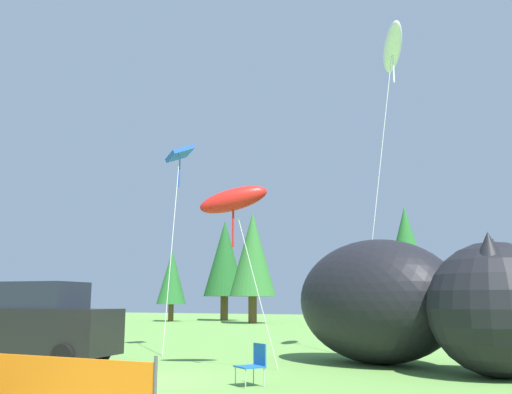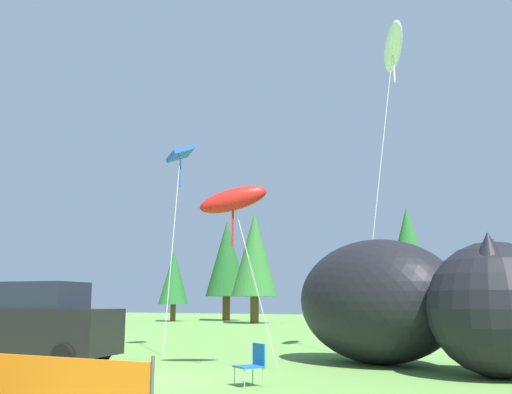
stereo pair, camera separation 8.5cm
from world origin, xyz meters
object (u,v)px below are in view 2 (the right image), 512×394
at_px(folding_chair, 253,362).
at_px(inflatable_cat, 407,306).
at_px(kite_white_ghost, 393,49).
at_px(kite_red_lizard, 233,200).
at_px(parked_car, 45,324).
at_px(kite_blue_box, 180,157).

relative_size(folding_chair, inflatable_cat, 0.11).
bearing_deg(kite_white_ghost, kite_red_lizard, -119.11).
xyz_separation_m(folding_chair, inflatable_cat, (2.29, 4.88, 1.15)).
height_order(parked_car, folding_chair, parked_car).
relative_size(inflatable_cat, kite_blue_box, 1.06).
relative_size(folding_chair, kite_blue_box, 0.11).
relative_size(folding_chair, kite_red_lizard, 0.17).
xyz_separation_m(parked_car, kite_red_lizard, (5.62, 1.08, 3.37)).
height_order(parked_car, inflatable_cat, inflatable_cat).
relative_size(parked_car, kite_white_ghost, 0.39).
bearing_deg(kite_blue_box, parked_car, -100.14).
relative_size(parked_car, kite_blue_box, 0.57).
distance_m(parked_car, inflatable_cat, 10.37).
distance_m(kite_red_lizard, kite_blue_box, 6.85).
relative_size(folding_chair, kite_white_ghost, 0.08).
bearing_deg(parked_car, kite_blue_box, 71.15).
distance_m(inflatable_cat, kite_white_ghost, 9.57).
distance_m(kite_white_ghost, kite_blue_box, 8.80).
distance_m(parked_car, kite_white_ghost, 14.76).
relative_size(inflatable_cat, kite_white_ghost, 0.71).
bearing_deg(kite_red_lizard, inflatable_cat, 34.48).
relative_size(kite_red_lizard, kite_white_ghost, 0.44).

